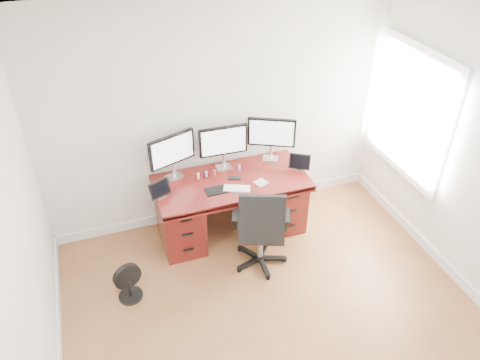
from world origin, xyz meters
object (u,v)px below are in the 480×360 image
object	(u,v)px
office_chair	(261,241)
keyboard	(237,189)
desk	(231,203)
floor_fan	(128,283)
monitor_center	(223,142)

from	to	relation	value
office_chair	keyboard	distance (m)	0.62
desk	keyboard	xyz separation A→B (m)	(0.01, -0.21, 0.36)
desk	keyboard	world-z (taller)	keyboard
desk	keyboard	size ratio (longest dim) A/B	5.95
office_chair	floor_fan	distance (m)	1.42
office_chair	floor_fan	world-z (taller)	office_chair
office_chair	monitor_center	xyz separation A→B (m)	(-0.12, 0.89, 0.74)
floor_fan	keyboard	distance (m)	1.48
floor_fan	keyboard	bearing A→B (deg)	0.64
office_chair	keyboard	xyz separation A→B (m)	(-0.11, 0.44, 0.41)
office_chair	monitor_center	world-z (taller)	monitor_center
monitor_center	keyboard	xyz separation A→B (m)	(0.01, -0.45, -0.33)
office_chair	keyboard	size ratio (longest dim) A/B	3.67
monitor_center	keyboard	bearing A→B (deg)	-87.30
monitor_center	keyboard	world-z (taller)	monitor_center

